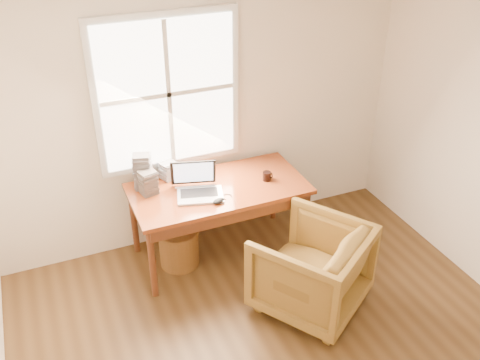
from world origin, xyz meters
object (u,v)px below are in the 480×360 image
object	(u,v)px
desk	(218,189)
cd_stack_a	(143,168)
laptop	(200,181)
armchair	(311,268)
wicker_stool	(179,247)
coffee_mug	(267,176)

from	to	relation	value
desk	cd_stack_a	xyz separation A→B (m)	(-0.60, 0.35, 0.16)
laptop	cd_stack_a	size ratio (longest dim) A/B	1.58
armchair	wicker_stool	distance (m)	1.30
wicker_stool	cd_stack_a	world-z (taller)	cd_stack_a
coffee_mug	wicker_stool	bearing A→B (deg)	170.05
armchair	laptop	size ratio (longest dim) A/B	1.85
coffee_mug	cd_stack_a	xyz separation A→B (m)	(-1.06, 0.41, 0.10)
laptop	cd_stack_a	xyz separation A→B (m)	(-0.39, 0.44, -0.02)
laptop	coffee_mug	size ratio (longest dim) A/B	5.29
wicker_stool	laptop	xyz separation A→B (m)	(0.20, -0.09, 0.73)
desk	laptop	world-z (taller)	laptop
desk	coffee_mug	size ratio (longest dim) A/B	18.53
cd_stack_a	coffee_mug	bearing A→B (deg)	-21.23
wicker_stool	cd_stack_a	bearing A→B (deg)	118.89
desk	armchair	bearing A→B (deg)	-64.40
armchair	coffee_mug	size ratio (longest dim) A/B	9.78
desk	coffee_mug	xyz separation A→B (m)	(0.46, -0.06, 0.06)
desk	wicker_stool	xyz separation A→B (m)	(-0.41, 0.00, -0.55)
laptop	coffee_mug	bearing A→B (deg)	17.96
desk	laptop	xyz separation A→B (m)	(-0.21, -0.09, 0.18)
armchair	cd_stack_a	distance (m)	1.75
wicker_stool	cd_stack_a	size ratio (longest dim) A/B	1.28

